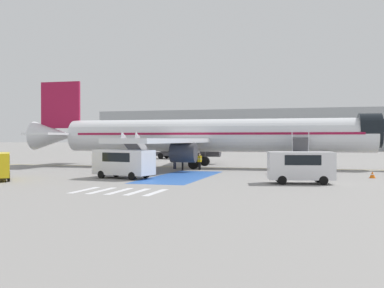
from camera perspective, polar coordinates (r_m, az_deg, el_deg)
name	(u,v)px	position (r m, az deg, el deg)	size (l,w,h in m)	color
ground_plane	(201,167)	(51.76, 1.14, -2.93)	(600.00, 600.00, 0.00)	gray
apron_leadline_yellow	(214,168)	(50.57, 2.80, -3.01)	(0.20, 78.34, 0.01)	gold
apron_stand_patch_blue	(181,177)	(38.42, -1.37, -4.17)	(4.50, 13.54, 0.01)	#2856A8
apron_walkway_bar_0	(84,190)	(29.30, -13.51, -5.70)	(0.44, 3.60, 0.01)	silver
apron_walkway_bar_1	(102,191)	(28.74, -11.40, -5.82)	(0.44, 3.60, 0.01)	silver
apron_walkway_bar_2	(119,191)	(28.22, -9.22, -5.94)	(0.44, 3.60, 0.01)	silver
apron_walkway_bar_3	(137,192)	(27.74, -6.96, -6.05)	(0.44, 3.60, 0.01)	silver
apron_walkway_bar_4	(156,192)	(27.30, -4.62, -6.15)	(0.44, 3.60, 0.01)	silver
airliner	(208,136)	(50.59, 2.11, 1.08)	(43.96, 33.00, 10.20)	silver
boarding_stairs_forward	(300,162)	(45.26, 13.59, -2.18)	(2.37, 5.30, 4.19)	#ADB2BA
boarding_stairs_aft	(135,160)	(48.39, -7.21, -2.01)	(2.37, 5.30, 3.99)	#ADB2BA
fuel_tanker	(181,147)	(72.13, -1.44, -0.43)	(9.29, 3.32, 3.67)	#38383D
service_van_2	(301,165)	(33.41, 13.62, -2.57)	(4.92, 2.88, 2.30)	silver
service_van_3	(124,161)	(37.18, -8.68, -2.20)	(5.26, 3.09, 2.33)	silver
ground_crew_0	(175,159)	(48.41, -2.21, -1.95)	(0.45, 0.26, 1.79)	#191E38
ground_crew_1	(200,161)	(46.87, 0.97, -2.11)	(0.49, 0.40, 1.69)	black
ground_crew_2	(183,160)	(46.09, -1.20, -2.00)	(0.25, 0.43, 1.88)	black
traffic_cone_0	(372,175)	(39.89, 21.94, -3.64)	(0.51, 0.51, 0.56)	orange
terminal_building	(248,130)	(134.98, 7.16, 1.79)	(91.78, 12.10, 11.77)	#9EA3A8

